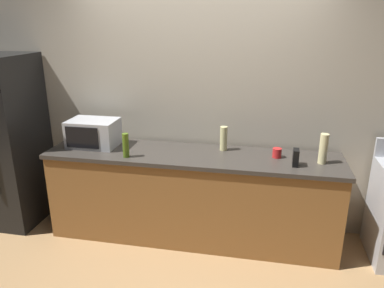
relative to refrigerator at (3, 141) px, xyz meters
name	(u,v)px	position (x,y,z in m)	size (l,w,h in m)	color
ground_plane	(184,258)	(2.05, -0.40, -0.90)	(8.00, 8.00, 0.00)	#A87F51
back_wall	(200,99)	(2.05, 0.41, 0.45)	(6.40, 0.10, 2.70)	#B2A893
counter_run	(192,196)	(2.05, 0.00, -0.45)	(2.84, 0.64, 0.90)	brown
refrigerator	(3,141)	(0.00, 0.00, 0.00)	(0.72, 0.73, 1.80)	black
microwave	(93,133)	(1.02, 0.05, 0.13)	(0.48, 0.35, 0.27)	#B7BABF
cordless_phone	(296,158)	(3.00, -0.11, 0.07)	(0.05, 0.11, 0.15)	black
bottle_hand_soap	(323,149)	(3.24, -0.01, 0.14)	(0.07, 0.07, 0.27)	beige
bottle_olive_oil	(126,145)	(1.46, -0.20, 0.11)	(0.06, 0.06, 0.23)	#4C6B19
bottle_vinegar	(224,138)	(2.33, 0.17, 0.12)	(0.07, 0.07, 0.24)	beige
mug_red	(277,153)	(2.85, 0.06, 0.04)	(0.08, 0.08, 0.09)	red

